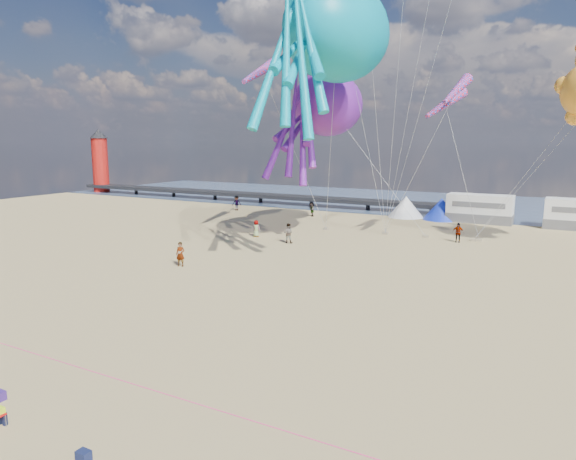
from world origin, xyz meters
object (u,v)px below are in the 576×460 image
object	(u,v)px
lighthouse	(100,165)
sandbag_e	(385,233)
sandbag_a	(326,229)
sandbag_d	(479,240)
kite_octopus_teal	(337,32)
sandbag_c	(474,240)
beachgoer_1	(288,233)
standing_person	(180,254)
kite_octopus_purple	(328,104)
beachgoer_3	(458,233)
beachgoer_4	(312,209)
beachgoer_0	(256,229)
sandbag_b	(425,236)
windsock_left	(262,71)
beachgoer_2	(237,203)
cooler_navy	(84,456)
motorhome_0	(480,209)
tent_white	(406,207)
windsock_mid	(445,104)
windsock_right	(456,90)
tent_blue	(441,209)

from	to	relation	value
lighthouse	sandbag_e	distance (m)	57.79
sandbag_a	sandbag_d	bearing A→B (deg)	4.91
kite_octopus_teal	sandbag_c	bearing A→B (deg)	20.78
lighthouse	beachgoer_1	world-z (taller)	lighthouse
standing_person	kite_octopus_purple	distance (m)	22.37
beachgoer_3	beachgoer_4	xyz separation A→B (m)	(-17.82, 7.79, -0.04)
beachgoer_4	kite_octopus_teal	world-z (taller)	kite_octopus_teal
beachgoer_0	kite_octopus_teal	bearing A→B (deg)	159.18
sandbag_a	sandbag_b	bearing A→B (deg)	4.25
standing_person	beachgoer_0	size ratio (longest dim) A/B	1.13
windsock_left	beachgoer_2	bearing A→B (deg)	124.94
cooler_navy	standing_person	xyz separation A→B (m)	(-12.32, 18.46, 0.71)
beachgoer_2	windsock_left	xyz separation A→B (m)	(12.07, -13.30, 13.75)
motorhome_0	beachgoer_0	distance (m)	24.81
standing_person	beachgoer_0	xyz separation A→B (m)	(-1.32, 11.95, -0.10)
beachgoer_3	beachgoer_4	size ratio (longest dim) A/B	1.05
sandbag_c	tent_white	bearing A→B (deg)	129.76
beachgoer_3	windsock_mid	size ratio (longest dim) A/B	0.32
sandbag_a	kite_octopus_purple	distance (m)	12.05
motorhome_0	sandbag_d	xyz separation A→B (m)	(1.67, -10.97, -1.39)
tent_white	beachgoer_3	distance (m)	14.74
sandbag_a	sandbag_d	distance (m)	14.16
beachgoer_4	beachgoer_2	bearing A→B (deg)	-130.31
beachgoer_2	sandbag_c	world-z (taller)	beachgoer_2
standing_person	sandbag_d	size ratio (longest dim) A/B	3.42
cooler_navy	kite_octopus_teal	world-z (taller)	kite_octopus_teal
beachgoer_0	sandbag_d	world-z (taller)	beachgoer_0
beachgoer_2	windsock_right	distance (m)	32.06
kite_octopus_teal	beachgoer_2	bearing A→B (deg)	117.54
kite_octopus_purple	windsock_right	xyz separation A→B (m)	(12.58, -3.44, 0.44)
cooler_navy	sandbag_c	distance (m)	38.02
sandbag_e	windsock_left	world-z (taller)	windsock_left
sandbag_c	beachgoer_4	bearing A→B (deg)	160.77
motorhome_0	tent_white	bearing A→B (deg)	180.00
tent_blue	windsock_mid	xyz separation A→B (m)	(2.40, -11.93, 10.52)
windsock_mid	sandbag_e	bearing A→B (deg)	-158.61
motorhome_0	sandbag_c	distance (m)	11.29
tent_white	sandbag_b	bearing A→B (deg)	-65.90
sandbag_c	tent_blue	bearing A→B (deg)	115.30
lighthouse	sandbag_e	world-z (taller)	lighthouse
tent_white	lighthouse	bearing A→B (deg)	175.76
sandbag_e	beachgoer_4	bearing A→B (deg)	147.24
beachgoer_0	sandbag_c	xyz separation A→B (m)	(17.77, 7.38, -0.65)
lighthouse	standing_person	size ratio (longest dim) A/B	5.26
standing_person	sandbag_a	size ratio (longest dim) A/B	3.42
windsock_mid	tent_white	bearing A→B (deg)	142.28
beachgoer_0	beachgoer_3	xyz separation A→B (m)	(16.61, 6.20, 0.09)
beachgoer_2	sandbag_a	bearing A→B (deg)	-41.82
sandbag_b	kite_octopus_purple	bearing A→B (deg)	178.91
beachgoer_4	sandbag_c	size ratio (longest dim) A/B	3.23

